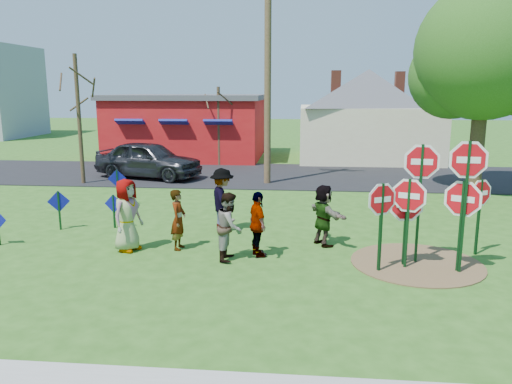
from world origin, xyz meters
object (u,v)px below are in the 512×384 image
(person_a, at_px, (127,215))
(person_b, at_px, (178,220))
(stop_sign_a, at_px, (409,203))
(utility_pole, at_px, (268,69))
(leafy_tree, at_px, (488,58))
(stop_sign_d, at_px, (480,199))
(stop_sign_b, at_px, (421,173))
(suv, at_px, (148,159))
(stop_sign_c, at_px, (467,176))

(person_a, height_order, person_b, person_a)
(stop_sign_a, xyz_separation_m, utility_pole, (-4.09, 10.63, 3.51))
(person_a, distance_m, leafy_tree, 15.08)
(stop_sign_a, distance_m, stop_sign_d, 2.36)
(stop_sign_a, height_order, leafy_tree, leafy_tree)
(stop_sign_b, xyz_separation_m, person_b, (-6.11, 0.50, -1.44))
(suv, relative_size, utility_pole, 0.53)
(leafy_tree, bearing_deg, person_a, -144.30)
(stop_sign_d, relative_size, utility_pole, 0.22)
(stop_sign_b, distance_m, stop_sign_c, 1.08)
(utility_pole, bearing_deg, leafy_tree, -9.97)
(stop_sign_b, relative_size, suv, 0.60)
(stop_sign_a, bearing_deg, suv, 152.24)
(stop_sign_c, height_order, person_b, stop_sign_c)
(suv, xyz_separation_m, utility_pole, (5.78, -0.83, 4.18))
(stop_sign_b, bearing_deg, suv, 138.08)
(person_b, bearing_deg, stop_sign_b, -92.18)
(stop_sign_a, height_order, person_a, stop_sign_a)
(person_b, distance_m, leafy_tree, 13.99)
(person_b, bearing_deg, stop_sign_c, -96.80)
(leafy_tree, bearing_deg, stop_sign_a, -116.92)
(stop_sign_a, xyz_separation_m, suv, (-9.87, 11.46, -0.67))
(utility_pole, bearing_deg, suv, 171.80)
(utility_pole, height_order, leafy_tree, utility_pole)
(stop_sign_b, height_order, stop_sign_d, stop_sign_b)
(stop_sign_c, bearing_deg, suv, 137.45)
(stop_sign_a, xyz_separation_m, person_b, (-5.77, 0.94, -0.78))
(stop_sign_b, relative_size, utility_pole, 0.32)
(stop_sign_b, height_order, utility_pole, utility_pole)
(stop_sign_b, height_order, person_b, stop_sign_b)
(utility_pole, bearing_deg, person_b, -99.88)
(person_b, height_order, leafy_tree, leafy_tree)
(person_a, bearing_deg, stop_sign_c, -75.33)
(stop_sign_d, distance_m, suv, 15.72)
(stop_sign_b, distance_m, suv, 15.09)
(stop_sign_d, bearing_deg, leafy_tree, 43.88)
(person_b, bearing_deg, stop_sign_d, -85.53)
(stop_sign_c, height_order, stop_sign_d, stop_sign_c)
(stop_sign_b, relative_size, stop_sign_d, 1.47)
(leafy_tree, bearing_deg, suv, 170.74)
(stop_sign_c, bearing_deg, leafy_tree, 73.79)
(stop_sign_a, relative_size, stop_sign_c, 0.72)
(stop_sign_b, height_order, suv, stop_sign_b)
(stop_sign_b, bearing_deg, leafy_tree, 68.98)
(stop_sign_c, height_order, suv, stop_sign_c)
(stop_sign_a, xyz_separation_m, stop_sign_b, (0.34, 0.44, 0.66))
(stop_sign_a, bearing_deg, stop_sign_d, 52.19)
(stop_sign_c, bearing_deg, stop_sign_a, 174.21)
(utility_pole, bearing_deg, stop_sign_c, -63.98)
(leafy_tree, bearing_deg, person_b, -141.87)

